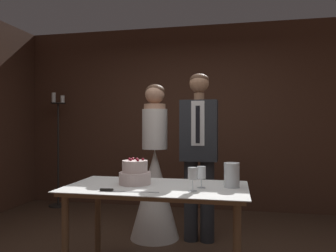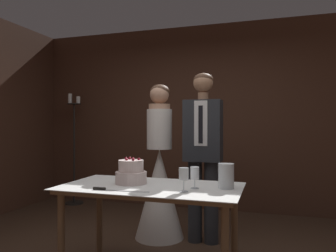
{
  "view_description": "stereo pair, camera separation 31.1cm",
  "coord_description": "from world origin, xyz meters",
  "px_view_note": "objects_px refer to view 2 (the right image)",
  "views": [
    {
      "loc": [
        0.65,
        -2.63,
        1.25
      ],
      "look_at": [
        0.02,
        0.41,
        1.24
      ],
      "focal_mm": 35.0,
      "sensor_mm": 36.0,
      "label": 1
    },
    {
      "loc": [
        0.95,
        -2.56,
        1.25
      ],
      "look_at": [
        0.02,
        0.41,
        1.24
      ],
      "focal_mm": 35.0,
      "sensor_mm": 36.0,
      "label": 2
    }
  ],
  "objects_px": {
    "wine_glass_near": "(195,174)",
    "bride": "(159,181)",
    "cake_knife": "(110,189)",
    "candle_stand": "(74,153)",
    "tiered_cake": "(131,173)",
    "hurricane_candle": "(226,177)",
    "cake_table": "(151,196)",
    "groom": "(203,148)",
    "wine_glass_middle": "(184,175)"
  },
  "relations": [
    {
      "from": "groom",
      "to": "cake_table",
      "type": "bearing_deg",
      "value": -104.74
    },
    {
      "from": "tiered_cake",
      "to": "wine_glass_middle",
      "type": "distance_m",
      "value": 0.55
    },
    {
      "from": "hurricane_candle",
      "to": "bride",
      "type": "distance_m",
      "value": 1.23
    },
    {
      "from": "candle_stand",
      "to": "hurricane_candle",
      "type": "bearing_deg",
      "value": -36.23
    },
    {
      "from": "tiered_cake",
      "to": "hurricane_candle",
      "type": "height_order",
      "value": "tiered_cake"
    },
    {
      "from": "bride",
      "to": "tiered_cake",
      "type": "bearing_deg",
      "value": -86.88
    },
    {
      "from": "bride",
      "to": "groom",
      "type": "distance_m",
      "value": 0.62
    },
    {
      "from": "candle_stand",
      "to": "cake_knife",
      "type": "bearing_deg",
      "value": -51.44
    },
    {
      "from": "candle_stand",
      "to": "wine_glass_near",
      "type": "bearing_deg",
      "value": -39.86
    },
    {
      "from": "groom",
      "to": "candle_stand",
      "type": "distance_m",
      "value": 2.54
    },
    {
      "from": "cake_table",
      "to": "cake_knife",
      "type": "xyz_separation_m",
      "value": [
        -0.23,
        -0.27,
        0.09
      ]
    },
    {
      "from": "cake_knife",
      "to": "candle_stand",
      "type": "xyz_separation_m",
      "value": [
        -1.82,
        2.28,
        0.05
      ]
    },
    {
      "from": "wine_glass_near",
      "to": "bride",
      "type": "relative_size",
      "value": 0.1
    },
    {
      "from": "cake_table",
      "to": "candle_stand",
      "type": "height_order",
      "value": "candle_stand"
    },
    {
      "from": "cake_knife",
      "to": "wine_glass_near",
      "type": "relative_size",
      "value": 2.64
    },
    {
      "from": "cake_knife",
      "to": "groom",
      "type": "bearing_deg",
      "value": 64.54
    },
    {
      "from": "hurricane_candle",
      "to": "tiered_cake",
      "type": "bearing_deg",
      "value": -178.43
    },
    {
      "from": "wine_glass_near",
      "to": "wine_glass_middle",
      "type": "relative_size",
      "value": 0.95
    },
    {
      "from": "wine_glass_near",
      "to": "candle_stand",
      "type": "height_order",
      "value": "candle_stand"
    },
    {
      "from": "wine_glass_near",
      "to": "groom",
      "type": "relative_size",
      "value": 0.09
    },
    {
      "from": "wine_glass_middle",
      "to": "bride",
      "type": "xyz_separation_m",
      "value": [
        -0.56,
        1.09,
        -0.25
      ]
    },
    {
      "from": "cake_table",
      "to": "wine_glass_near",
      "type": "relative_size",
      "value": 8.6
    },
    {
      "from": "bride",
      "to": "groom",
      "type": "relative_size",
      "value": 0.94
    },
    {
      "from": "tiered_cake",
      "to": "wine_glass_middle",
      "type": "height_order",
      "value": "tiered_cake"
    },
    {
      "from": "wine_glass_near",
      "to": "hurricane_candle",
      "type": "xyz_separation_m",
      "value": [
        0.23,
        0.08,
        -0.02
      ]
    },
    {
      "from": "cake_table",
      "to": "tiered_cake",
      "type": "relative_size",
      "value": 5.49
    },
    {
      "from": "wine_glass_near",
      "to": "candle_stand",
      "type": "relative_size",
      "value": 0.1
    },
    {
      "from": "cake_knife",
      "to": "wine_glass_middle",
      "type": "bearing_deg",
      "value": 8.17
    },
    {
      "from": "tiered_cake",
      "to": "bride",
      "type": "distance_m",
      "value": 0.91
    },
    {
      "from": "cake_knife",
      "to": "candle_stand",
      "type": "height_order",
      "value": "candle_stand"
    },
    {
      "from": "cake_table",
      "to": "tiered_cake",
      "type": "bearing_deg",
      "value": 166.46
    },
    {
      "from": "candle_stand",
      "to": "bride",
      "type": "bearing_deg",
      "value": -30.82
    },
    {
      "from": "wine_glass_middle",
      "to": "candle_stand",
      "type": "height_order",
      "value": "candle_stand"
    },
    {
      "from": "cake_table",
      "to": "groom",
      "type": "relative_size",
      "value": 0.81
    },
    {
      "from": "tiered_cake",
      "to": "groom",
      "type": "distance_m",
      "value": 1.0
    },
    {
      "from": "tiered_cake",
      "to": "groom",
      "type": "height_order",
      "value": "groom"
    },
    {
      "from": "cake_table",
      "to": "wine_glass_near",
      "type": "bearing_deg",
      "value": -1.02
    },
    {
      "from": "wine_glass_middle",
      "to": "groom",
      "type": "bearing_deg",
      "value": 93.7
    },
    {
      "from": "cake_knife",
      "to": "candle_stand",
      "type": "bearing_deg",
      "value": 124.63
    },
    {
      "from": "wine_glass_near",
      "to": "candle_stand",
      "type": "distance_m",
      "value": 3.15
    },
    {
      "from": "hurricane_candle",
      "to": "candle_stand",
      "type": "height_order",
      "value": "candle_stand"
    },
    {
      "from": "groom",
      "to": "candle_stand",
      "type": "xyz_separation_m",
      "value": [
        -2.29,
        1.08,
        -0.2
      ]
    },
    {
      "from": "tiered_cake",
      "to": "groom",
      "type": "bearing_deg",
      "value": 63.44
    },
    {
      "from": "cake_table",
      "to": "groom",
      "type": "bearing_deg",
      "value": 75.26
    },
    {
      "from": "cake_table",
      "to": "candle_stand",
      "type": "relative_size",
      "value": 0.84
    },
    {
      "from": "wine_glass_near",
      "to": "groom",
      "type": "xyz_separation_m",
      "value": [
        -0.12,
        0.94,
        0.14
      ]
    },
    {
      "from": "wine_glass_near",
      "to": "wine_glass_middle",
      "type": "distance_m",
      "value": 0.16
    },
    {
      "from": "cake_table",
      "to": "wine_glass_middle",
      "type": "height_order",
      "value": "wine_glass_middle"
    },
    {
      "from": "cake_table",
      "to": "tiered_cake",
      "type": "xyz_separation_m",
      "value": [
        -0.2,
        0.05,
        0.18
      ]
    },
    {
      "from": "tiered_cake",
      "to": "cake_knife",
      "type": "height_order",
      "value": "tiered_cake"
    }
  ]
}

